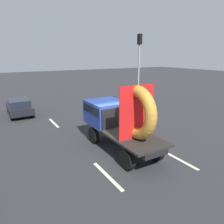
# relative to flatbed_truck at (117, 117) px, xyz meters

# --- Properties ---
(ground_plane) EXTENTS (120.00, 120.00, 0.00)m
(ground_plane) POSITION_rel_flatbed_truck_xyz_m (-0.03, -0.48, -1.71)
(ground_plane) COLOR #28282B
(flatbed_truck) EXTENTS (2.02, 5.45, 3.65)m
(flatbed_truck) POSITION_rel_flatbed_truck_xyz_m (0.00, 0.00, 0.00)
(flatbed_truck) COLOR black
(flatbed_truck) RESTS_ON ground_plane
(distant_sedan) EXTENTS (1.77, 4.13, 1.35)m
(distant_sedan) POSITION_rel_flatbed_truck_xyz_m (-3.73, 9.72, -0.99)
(distant_sedan) COLOR black
(distant_sedan) RESTS_ON ground_plane
(traffic_light) EXTENTS (0.42, 0.36, 6.76)m
(traffic_light) POSITION_rel_flatbed_truck_xyz_m (6.36, 6.41, 2.62)
(traffic_light) COLOR gray
(traffic_light) RESTS_ON ground_plane
(lane_dash_left_near) EXTENTS (0.16, 2.44, 0.01)m
(lane_dash_left_near) POSITION_rel_flatbed_truck_xyz_m (-1.86, -2.28, -1.70)
(lane_dash_left_near) COLOR beige
(lane_dash_left_near) RESTS_ON ground_plane
(lane_dash_left_far) EXTENTS (0.16, 2.38, 0.01)m
(lane_dash_left_far) POSITION_rel_flatbed_truck_xyz_m (-1.86, 5.97, -1.70)
(lane_dash_left_far) COLOR beige
(lane_dash_left_far) RESTS_ON ground_plane
(lane_dash_right_near) EXTENTS (0.16, 2.67, 0.01)m
(lane_dash_right_near) POSITION_rel_flatbed_truck_xyz_m (1.86, -2.63, -1.70)
(lane_dash_right_near) COLOR beige
(lane_dash_right_near) RESTS_ON ground_plane
(lane_dash_right_far) EXTENTS (0.16, 2.06, 0.01)m
(lane_dash_right_far) POSITION_rel_flatbed_truck_xyz_m (1.86, 5.93, -1.70)
(lane_dash_right_far) COLOR beige
(lane_dash_right_far) RESTS_ON ground_plane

